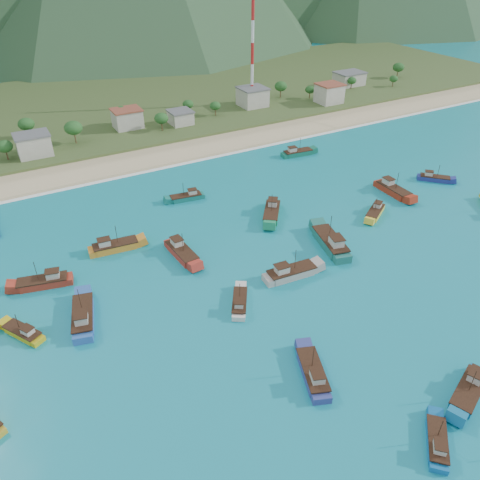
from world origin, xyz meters
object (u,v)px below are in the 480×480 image
boat_3 (44,283)px  boat_22 (469,391)px  boat_16 (313,374)px  boat_26 (240,303)px  boat_12 (83,317)px  boat_21 (375,213)px  boat_4 (437,443)px  radio_tower (253,43)px  boat_18 (434,179)px  boat_25 (182,253)px  boat_10 (331,243)px  boat_27 (23,333)px  boat_1 (272,213)px  boat_23 (393,190)px  boat_17 (297,153)px  boat_6 (291,273)px  boat_0 (115,247)px  boat_11 (187,198)px

boat_3 → boat_22: bearing=-125.7°
boat_16 → boat_26: boat_16 is taller
boat_12 → boat_21: 74.91m
boat_4 → boat_21: (37.72, 53.22, 0.09)m
radio_tower → boat_12: 135.28m
boat_18 → boat_21: 29.77m
boat_12 → boat_16: 42.84m
boat_25 → boat_10: bearing=152.7°
boat_18 → boat_26: size_ratio=0.95×
boat_16 → boat_27: boat_16 is taller
boat_1 → boat_23: 36.54m
radio_tower → boat_4: (-55.02, -145.55, -24.93)m
boat_12 → boat_26: 29.23m
boat_10 → boat_12: bearing=-168.8°
boat_17 → boat_18: size_ratio=1.28×
boat_1 → boat_22: (-3.01, -61.88, -0.11)m
boat_4 → boat_18: boat_18 is taller
boat_10 → boat_27: bearing=-169.6°
boat_16 → boat_17: (50.47, 76.55, -0.01)m
radio_tower → boat_10: size_ratio=3.34×
boat_6 → boat_23: size_ratio=0.99×
boat_21 → boat_22: 56.18m
boat_6 → boat_16: boat_6 is taller
boat_0 → boat_12: size_ratio=0.91×
boat_10 → boat_6: bearing=-147.6°
boat_1 → boat_21: bearing=-170.5°
boat_1 → boat_21: size_ratio=1.23×
boat_16 → boat_11: bearing=105.0°
radio_tower → boat_3: bearing=-139.9°
boat_1 → boat_26: (-23.97, -26.31, -0.33)m
boat_11 → boat_18: bearing=-101.4°
boat_25 → boat_4: bearing=97.9°
boat_1 → boat_11: 24.20m
radio_tower → boat_6: 117.91m
boat_21 → boat_23: bearing=-94.0°
boat_0 → boat_3: (-16.34, -5.78, -0.03)m
boat_10 → boat_26: 29.12m
boat_11 → boat_21: size_ratio=1.03×
boat_4 → boat_25: boat_25 is taller
radio_tower → boat_25: radio_tower is taller
radio_tower → boat_26: size_ratio=5.37×
boat_12 → boat_25: (24.25, 10.69, -0.08)m
boat_26 → boat_25: bearing=130.3°
boat_23 → boat_16: bearing=37.0°
boat_11 → boat_22: boat_22 is taller
boat_1 → boat_6: bearing=103.7°
boat_27 → boat_16: bearing=-70.9°
boat_0 → boat_16: bearing=24.3°
boat_23 → boat_6: bearing=22.4°
boat_11 → boat_21: 49.77m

